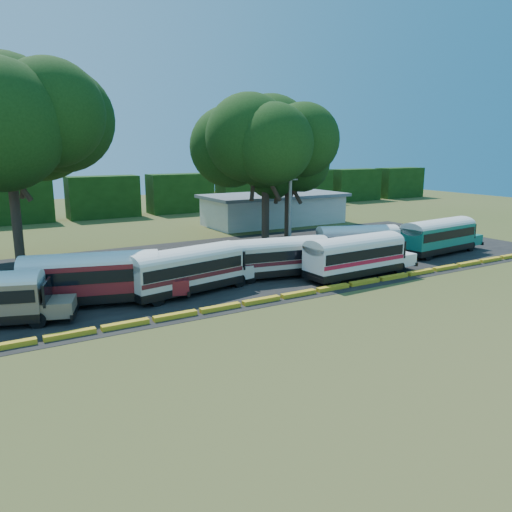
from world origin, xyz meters
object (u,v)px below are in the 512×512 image
bus_red (95,275)px  bus_cream_west (188,268)px  tree_west (6,114)px  bus_white_red (357,254)px  bus_teal (439,234)px

bus_red → bus_cream_west: bearing=8.3°
bus_cream_west → tree_west: (-9.21, 14.68, 10.75)m
bus_red → bus_white_red: 19.42m
bus_cream_west → bus_teal: (25.78, 0.15, 0.07)m
bus_cream_west → bus_teal: size_ratio=0.99×
bus_white_red → tree_west: bearing=140.2°
bus_teal → tree_west: bearing=151.9°
bus_white_red → tree_west: 30.10m
tree_west → bus_cream_west: bearing=-57.9°
bus_teal → tree_west: tree_west is taller
bus_cream_west → bus_white_red: bearing=-21.4°
bus_red → bus_teal: size_ratio=1.02×
tree_west → bus_red: bearing=-77.4°
bus_red → tree_west: bearing=118.1°
bus_cream_west → tree_west: size_ratio=0.59×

